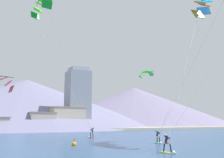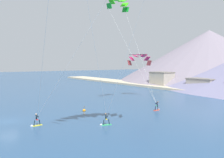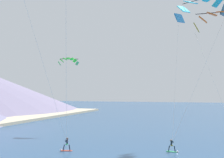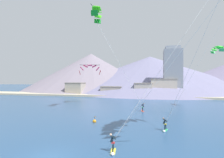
% 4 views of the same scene
% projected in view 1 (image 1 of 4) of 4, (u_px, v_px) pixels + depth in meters
% --- Properties ---
extents(kitesurfer_near_lead, '(0.83, 1.78, 1.74)m').
position_uv_depth(kitesurfer_near_lead, '(159.00, 139.00, 31.56)').
color(kitesurfer_near_lead, '#33B266').
rests_on(kitesurfer_near_lead, ground).
extents(kitesurfer_near_trail, '(0.66, 1.78, 1.77)m').
position_uv_depth(kitesurfer_near_trail, '(169.00, 147.00, 22.10)').
color(kitesurfer_near_trail, yellow).
rests_on(kitesurfer_near_trail, ground).
extents(kitesurfer_mid_center, '(0.75, 1.78, 1.81)m').
position_uv_depth(kitesurfer_mid_center, '(91.00, 134.00, 42.17)').
color(kitesurfer_mid_center, '#E54C33').
rests_on(kitesurfer_mid_center, ground).
extents(parafoil_kite_mid_center, '(10.76, 5.56, 20.61)m').
position_uv_depth(parafoil_kite_mid_center, '(42.00, 6.00, 39.58)').
color(parafoil_kite_mid_center, '#129225').
extents(parafoil_kite_distant_high_outer, '(2.19, 4.10, 1.48)m').
position_uv_depth(parafoil_kite_distant_high_outer, '(146.00, 73.00, 58.79)').
color(parafoil_kite_distant_high_outer, '#40C565').
extents(race_marker_buoy, '(0.56, 0.56, 1.02)m').
position_uv_depth(race_marker_buoy, '(74.00, 144.00, 28.90)').
color(race_marker_buoy, orange).
rests_on(race_marker_buoy, ground).
extents(shoreline_strip, '(180.00, 10.00, 0.70)m').
position_uv_depth(shoreline_strip, '(24.00, 130.00, 66.68)').
color(shoreline_strip, beige).
rests_on(shoreline_strip, ground).
extents(shore_building_harbour_front, '(7.19, 7.24, 5.36)m').
position_uv_depth(shore_building_harbour_front, '(41.00, 121.00, 72.44)').
color(shore_building_harbour_front, '#B7AD9E').
rests_on(shore_building_harbour_front, ground).
extents(shore_building_quay_west, '(10.07, 6.75, 7.06)m').
position_uv_depth(shore_building_quay_west, '(67.00, 119.00, 76.68)').
color(shore_building_quay_west, beige).
rests_on(shore_building_quay_west, ground).
extents(highrise_tower, '(7.00, 7.00, 20.01)m').
position_uv_depth(highrise_tower, '(78.00, 99.00, 80.48)').
color(highrise_tower, gray).
rests_on(highrise_tower, ground).
extents(mountain_peak_west_ridge, '(123.10, 123.10, 22.40)m').
position_uv_depth(mountain_peak_west_ridge, '(26.00, 103.00, 117.80)').
color(mountain_peak_west_ridge, slate).
rests_on(mountain_peak_west_ridge, ground).
extents(mountain_peak_east_shoulder, '(110.94, 110.94, 22.40)m').
position_uv_depth(mountain_peak_east_shoulder, '(134.00, 106.00, 146.61)').
color(mountain_peak_east_shoulder, gray).
rests_on(mountain_peak_east_shoulder, ground).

